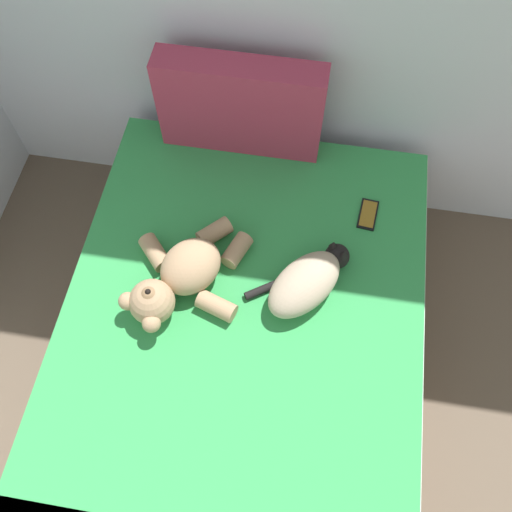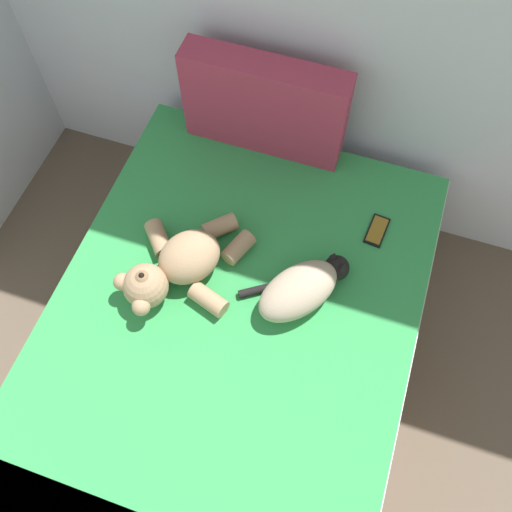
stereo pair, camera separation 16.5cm
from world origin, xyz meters
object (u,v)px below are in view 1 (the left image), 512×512
Objects in this scene: bed at (240,356)px; teddy_bear at (180,277)px; cat at (308,281)px; cell_phone at (368,214)px; patterned_cushion at (241,106)px.

teddy_bear is at bearing 147.90° from bed.
teddy_bear reaches higher than bed.
cat is 0.44m from cell_phone.
patterned_cushion is at bearing 99.14° from bed.
patterned_cushion is 0.70m from cell_phone.
bed is 4.97× the size of cat.
bed is 0.46m from teddy_bear.
cell_phone is at bearing -27.23° from patterned_cushion.
teddy_bear reaches higher than cell_phone.
patterned_cushion is 4.49× the size of cell_phone.
patterned_cushion is 0.80m from cat.
patterned_cushion is at bearing 82.13° from teddy_bear.
teddy_bear is at bearing -172.34° from cat.
patterned_cushion is 0.77m from teddy_bear.
bed is 3.62× the size of teddy_bear.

